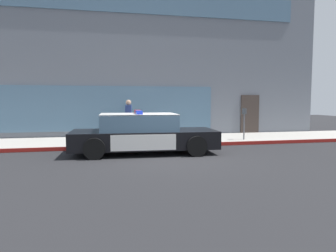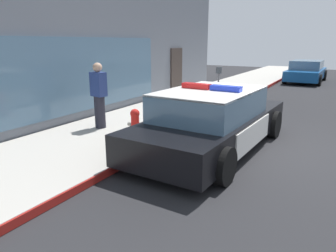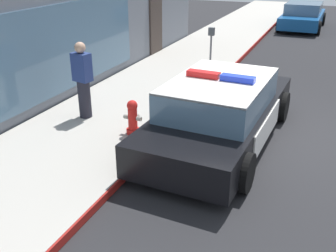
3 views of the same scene
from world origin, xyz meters
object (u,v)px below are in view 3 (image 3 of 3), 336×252
Objects in this scene: fire_hydrant at (133,117)px; parking_meter at (211,41)px; pedestrian_on_sidewalk at (83,80)px; car_down_street at (303,16)px; police_cruiser at (220,111)px.

parking_meter is at bearing -0.77° from fire_hydrant.
fire_hydrant is 0.42× the size of pedestrian_on_sidewalk.
parking_meter is at bearing 170.23° from car_down_street.
pedestrian_on_sidewalk is at bearing 74.55° from fire_hydrant.
police_cruiser is at bearing -160.75° from parking_meter.
fire_hydrant is 0.54× the size of parking_meter.
pedestrian_on_sidewalk is (-0.21, 3.09, 0.33)m from police_cruiser.
car_down_street is at bearing -10.97° from parking_meter.
police_cruiser is 14.45m from car_down_street.
police_cruiser is at bearing -70.26° from fire_hydrant.
police_cruiser is 1.79m from fire_hydrant.
police_cruiser is 6.95× the size of fire_hydrant.
pedestrian_on_sidewalk is 5.03m from parking_meter.
pedestrian_on_sidewalk is (-14.65, 3.39, 0.38)m from car_down_street.
parking_meter is (4.60, 1.61, 0.40)m from police_cruiser.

